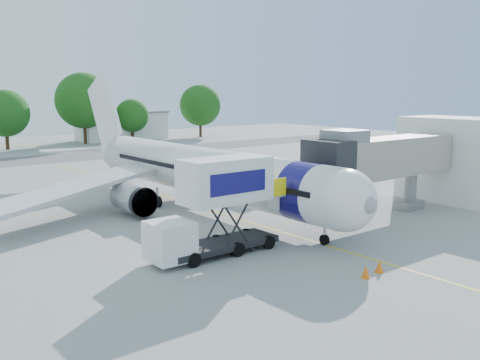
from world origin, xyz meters
TOP-DOWN VIEW (x-y plane):
  - ground at (0.00, 0.00)m, footprint 160.00×160.00m
  - guidance_line at (0.00, 0.00)m, footprint 0.15×70.00m
  - taxiway_strip at (0.00, 42.00)m, footprint 120.00×10.00m
  - aircraft at (0.00, 4.12)m, footprint 34.17×37.73m
  - jet_bridge at (7.99, -7.00)m, footprint 13.90×3.20m
  - terminal_stub at (18.50, -7.00)m, footprint 5.00×8.00m
  - catering_hiloader at (-6.27, -7.00)m, footprint 8.50×2.44m
  - ground_tug at (-0.68, -18.50)m, footprint 3.65×1.98m
  - safety_cone_a at (-1.52, -14.68)m, footprint 0.43×0.43m
  - safety_cone_b at (-2.72, -14.76)m, footprint 0.42×0.42m
  - outbuilding_right at (22.00, 62.00)m, footprint 16.40×7.40m
  - tree_d at (0.07, 57.40)m, footprint 7.34×7.34m
  - tree_e at (13.47, 59.02)m, footprint 9.63×9.63m
  - tree_f at (22.25, 58.29)m, footprint 6.01×6.01m
  - tree_g at (36.93, 57.69)m, footprint 8.12×8.12m

SIDE VIEW (x-z plane):
  - ground at x=0.00m, z-range 0.00..0.00m
  - taxiway_strip at x=0.00m, z-range 0.00..0.01m
  - guidance_line at x=0.00m, z-range 0.00..0.01m
  - safety_cone_b at x=-2.72m, z-range -0.01..0.65m
  - safety_cone_a at x=-1.52m, z-range -0.01..0.67m
  - ground_tug at x=-0.68m, z-range 0.04..1.47m
  - outbuilding_right at x=22.00m, z-range 0.01..5.31m
  - catering_hiloader at x=-6.27m, z-range 0.01..5.51m
  - aircraft at x=0.00m, z-range -2.73..8.62m
  - terminal_stub at x=18.50m, z-range 0.00..7.00m
  - jet_bridge at x=7.99m, z-range 1.04..7.64m
  - tree_f at x=22.25m, z-range 0.81..8.48m
  - tree_d at x=0.07m, z-range 1.00..10.35m
  - tree_g at x=36.93m, z-range 1.11..11.45m
  - tree_e at x=13.47m, z-range 1.32..13.59m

